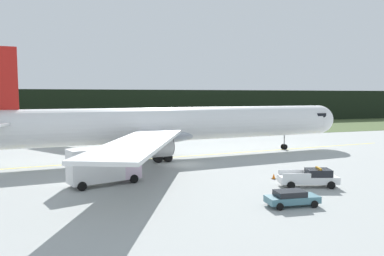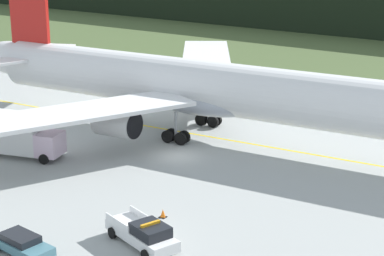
{
  "view_description": "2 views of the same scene",
  "coord_description": "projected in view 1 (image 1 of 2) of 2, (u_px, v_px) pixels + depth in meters",
  "views": [
    {
      "loc": [
        -14.9,
        -46.36,
        9.13
      ],
      "look_at": [
        2.64,
        4.74,
        4.39
      ],
      "focal_mm": 35.03,
      "sensor_mm": 36.0,
      "label": 1
    },
    {
      "loc": [
        32.6,
        -45.64,
        19.75
      ],
      "look_at": [
        4.92,
        -4.98,
        4.68
      ],
      "focal_mm": 62.9,
      "sensor_mm": 36.0,
      "label": 2
    }
  ],
  "objects": [
    {
      "name": "apron_cone",
      "position": [
        274.0,
        176.0,
        40.93
      ],
      "size": [
        0.48,
        0.48,
        0.61
      ],
      "color": "black",
      "rests_on": "ground"
    },
    {
      "name": "grass_verge",
      "position": [
        125.0,
        130.0,
        97.71
      ],
      "size": [
        320.0,
        44.59,
        0.04
      ],
      "primitive_type": "cube",
      "color": "#43552E",
      "rests_on": "ground"
    },
    {
      "name": "staff_car",
      "position": [
        292.0,
        198.0,
        30.87
      ],
      "size": [
        4.51,
        2.32,
        1.3
      ],
      "color": "teal",
      "rests_on": "ground"
    },
    {
      "name": "ground",
      "position": [
        185.0,
        165.0,
        49.3
      ],
      "size": [
        320.0,
        320.0,
        0.0
      ],
      "primitive_type": "plane",
      "color": "#9DA19F"
    },
    {
      "name": "airliner",
      "position": [
        172.0,
        125.0,
        54.82
      ],
      "size": [
        59.93,
        52.14,
        15.05
      ],
      "color": "white",
      "rests_on": "ground"
    },
    {
      "name": "ops_pickup_truck",
      "position": [
        310.0,
        178.0,
        37.43
      ],
      "size": [
        6.11,
        3.7,
        1.94
      ],
      "color": "white",
      "rests_on": "ground"
    },
    {
      "name": "catering_truck",
      "position": [
        102.0,
        166.0,
        38.02
      ],
      "size": [
        7.64,
        4.39,
        4.01
      ],
      "color": "silver",
      "rests_on": "ground"
    },
    {
      "name": "distant_tree_line",
      "position": [
        114.0,
        107.0,
        116.67
      ],
      "size": [
        288.0,
        5.85,
        10.87
      ],
      "primitive_type": "cube",
      "color": "black",
      "rests_on": "ground"
    },
    {
      "name": "taxiway_centerline_main",
      "position": [
        178.0,
        157.0,
        55.62
      ],
      "size": [
        80.83,
        6.71,
        0.01
      ],
      "primitive_type": "cube",
      "rotation": [
        0.0,
        0.0,
        0.08
      ],
      "color": "yellow",
      "rests_on": "ground"
    }
  ]
}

